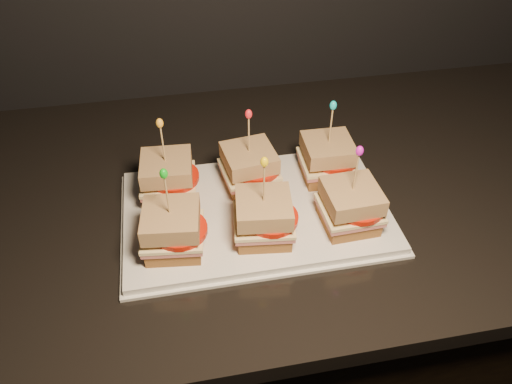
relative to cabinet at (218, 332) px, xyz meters
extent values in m
cube|color=black|center=(0.00, 0.00, 0.00)|extent=(2.68, 0.71, 0.86)
cube|color=black|center=(0.00, 0.00, 0.45)|extent=(2.72, 0.75, 0.03)
cube|color=white|center=(0.08, -0.08, 0.47)|extent=(0.45, 0.28, 0.02)
cube|color=white|center=(0.08, -0.08, 0.47)|extent=(0.47, 0.29, 0.01)
cube|color=brown|center=(-0.06, -0.02, 0.50)|extent=(0.09, 0.09, 0.02)
cube|color=#B04F51|center=(-0.06, -0.02, 0.51)|extent=(0.10, 0.10, 0.01)
cube|color=#FDE6A1|center=(-0.06, -0.02, 0.52)|extent=(0.10, 0.10, 0.01)
cylinder|color=#BA1907|center=(-0.05, -0.02, 0.53)|extent=(0.08, 0.08, 0.01)
cube|color=#6C2F0D|center=(-0.06, -0.02, 0.54)|extent=(0.09, 0.09, 0.03)
cylinder|color=tan|center=(-0.06, -0.02, 0.59)|extent=(0.00, 0.00, 0.09)
ellipsoid|color=#F6A224|center=(-0.06, -0.02, 0.63)|extent=(0.01, 0.01, 0.02)
cube|color=brown|center=(0.08, -0.02, 0.50)|extent=(0.10, 0.10, 0.02)
cube|color=#B04F51|center=(0.08, -0.02, 0.51)|extent=(0.10, 0.10, 0.01)
cube|color=#FDE6A1|center=(0.08, -0.02, 0.52)|extent=(0.11, 0.10, 0.01)
cylinder|color=#BA1907|center=(0.09, -0.02, 0.53)|extent=(0.08, 0.08, 0.01)
cube|color=#6C2F0D|center=(0.08, -0.02, 0.54)|extent=(0.10, 0.10, 0.03)
cylinder|color=tan|center=(0.08, -0.02, 0.59)|extent=(0.00, 0.00, 0.09)
ellipsoid|color=red|center=(0.08, -0.02, 0.63)|extent=(0.01, 0.01, 0.02)
cube|color=brown|center=(0.22, -0.02, 0.50)|extent=(0.09, 0.09, 0.02)
cube|color=#B04F51|center=(0.22, -0.02, 0.51)|extent=(0.10, 0.09, 0.01)
cube|color=#FDE6A1|center=(0.22, -0.02, 0.52)|extent=(0.10, 0.09, 0.01)
cylinder|color=#BA1907|center=(0.24, -0.02, 0.53)|extent=(0.08, 0.08, 0.01)
cube|color=#6C2F0D|center=(0.22, -0.02, 0.54)|extent=(0.09, 0.09, 0.03)
cylinder|color=tan|center=(0.22, -0.02, 0.59)|extent=(0.00, 0.00, 0.09)
ellipsoid|color=#10C0C0|center=(0.22, -0.02, 0.63)|extent=(0.01, 0.01, 0.02)
cube|color=brown|center=(-0.06, -0.15, 0.50)|extent=(0.09, 0.09, 0.02)
cube|color=#B04F51|center=(-0.06, -0.15, 0.51)|extent=(0.10, 0.10, 0.01)
cube|color=#FDE6A1|center=(-0.06, -0.15, 0.52)|extent=(0.11, 0.10, 0.01)
cylinder|color=#BA1907|center=(-0.05, -0.15, 0.53)|extent=(0.08, 0.08, 0.01)
cube|color=#6C2F0D|center=(-0.06, -0.15, 0.54)|extent=(0.10, 0.10, 0.03)
cylinder|color=tan|center=(-0.06, -0.15, 0.59)|extent=(0.00, 0.00, 0.09)
ellipsoid|color=#11A815|center=(-0.06, -0.15, 0.63)|extent=(0.01, 0.01, 0.02)
cube|color=brown|center=(0.08, -0.15, 0.50)|extent=(0.09, 0.09, 0.02)
cube|color=#B04F51|center=(0.08, -0.15, 0.51)|extent=(0.10, 0.10, 0.01)
cube|color=#FDE6A1|center=(0.08, -0.15, 0.52)|extent=(0.11, 0.10, 0.01)
cylinder|color=#BA1907|center=(0.09, -0.15, 0.53)|extent=(0.08, 0.08, 0.01)
cube|color=#6C2F0D|center=(0.08, -0.15, 0.54)|extent=(0.10, 0.10, 0.03)
cylinder|color=tan|center=(0.08, -0.15, 0.59)|extent=(0.00, 0.00, 0.09)
ellipsoid|color=yellow|center=(0.08, -0.15, 0.63)|extent=(0.01, 0.01, 0.02)
cube|color=brown|center=(0.22, -0.15, 0.50)|extent=(0.09, 0.09, 0.02)
cube|color=#B04F51|center=(0.22, -0.15, 0.51)|extent=(0.10, 0.09, 0.01)
cube|color=#FDE6A1|center=(0.22, -0.15, 0.52)|extent=(0.10, 0.10, 0.01)
cylinder|color=#BA1907|center=(0.24, -0.15, 0.53)|extent=(0.08, 0.08, 0.01)
cube|color=#6C2F0D|center=(0.22, -0.15, 0.54)|extent=(0.09, 0.09, 0.03)
cylinder|color=tan|center=(0.22, -0.15, 0.59)|extent=(0.00, 0.00, 0.09)
ellipsoid|color=#CE14BC|center=(0.22, -0.15, 0.63)|extent=(0.01, 0.01, 0.02)
camera|label=1|loc=(-0.04, -0.71, 1.08)|focal=35.00mm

